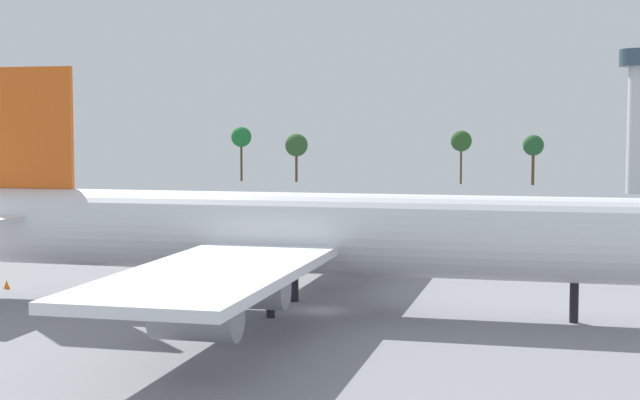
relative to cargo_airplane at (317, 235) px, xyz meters
The scene contains 5 objects.
ground_plane 6.41m from the cargo_airplane, ahead, with size 280.96×280.96×0.00m, color gray.
cargo_airplane is the anchor object (origin of this frame).
safety_cone_tail 32.14m from the cargo_airplane, behind, with size 0.59×0.59×0.84m, color orange.
control_tower 162.13m from the cargo_airplane, 76.36° to the left, with size 9.25×9.25×33.39m.
tree_line_backdrop 186.84m from the cargo_airplane, 84.23° to the left, with size 158.05×7.59×15.67m.
Camera 1 is at (18.66, -76.88, 15.23)m, focal length 53.84 mm.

